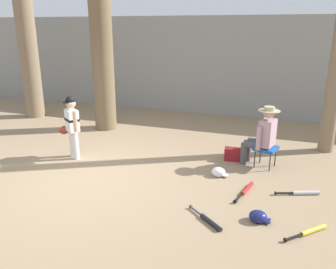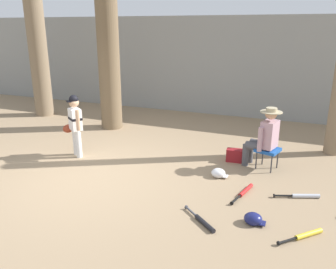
# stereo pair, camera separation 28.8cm
# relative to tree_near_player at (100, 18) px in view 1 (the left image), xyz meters

# --- Properties ---
(ground_plane) EXTENTS (60.00, 60.00, 0.00)m
(ground_plane) POSITION_rel_tree_near_player_xyz_m (1.30, -2.99, -2.81)
(ground_plane) COLOR #937A5B
(concrete_back_wall) EXTENTS (18.00, 0.36, 2.93)m
(concrete_back_wall) POSITION_rel_tree_near_player_xyz_m (1.30, 2.62, -1.35)
(concrete_back_wall) COLOR gray
(concrete_back_wall) RESTS_ON ground
(tree_near_player) EXTENTS (0.94, 0.94, 6.61)m
(tree_near_player) POSITION_rel_tree_near_player_xyz_m (0.00, 0.00, 0.00)
(tree_near_player) COLOR brown
(tree_near_player) RESTS_ON ground
(young_ballplayer) EXTENTS (0.60, 0.39, 1.31)m
(young_ballplayer) POSITION_rel_tree_near_player_xyz_m (0.44, -2.15, -2.07)
(young_ballplayer) COLOR white
(young_ballplayer) RESTS_ON ground
(folding_stool) EXTENTS (0.50, 0.50, 0.41)m
(folding_stool) POSITION_rel_tree_near_player_xyz_m (4.23, -1.35, -2.45)
(folding_stool) COLOR #194C9E
(folding_stool) RESTS_ON ground
(seated_spectator) EXTENTS (0.68, 0.53, 1.20)m
(seated_spectator) POSITION_rel_tree_near_player_xyz_m (4.13, -1.32, -2.17)
(seated_spectator) COLOR #47474C
(seated_spectator) RESTS_ON ground
(handbag_beside_stool) EXTENTS (0.36, 0.21, 0.26)m
(handbag_beside_stool) POSITION_rel_tree_near_player_xyz_m (3.59, -1.22, -2.68)
(handbag_beside_stool) COLOR maroon
(handbag_beside_stool) RESTS_ON ground
(tree_far_left) EXTENTS (0.89, 0.89, 4.93)m
(tree_far_left) POSITION_rel_tree_near_player_xyz_m (-2.66, 0.43, -0.80)
(tree_far_left) COLOR #7F6B51
(tree_far_left) RESTS_ON ground
(bat_aluminum_silver) EXTENTS (0.71, 0.32, 0.07)m
(bat_aluminum_silver) POSITION_rel_tree_near_player_xyz_m (4.90, -2.36, -2.78)
(bat_aluminum_silver) COLOR #B7BCC6
(bat_aluminum_silver) RESTS_ON ground
(bat_red_barrel) EXTENTS (0.24, 0.77, 0.07)m
(bat_red_barrel) POSITION_rel_tree_near_player_xyz_m (4.02, -2.55, -2.78)
(bat_red_barrel) COLOR red
(bat_red_barrel) RESTS_ON ground
(bat_yellow_trainer) EXTENTS (0.55, 0.56, 0.07)m
(bat_yellow_trainer) POSITION_rel_tree_near_player_xyz_m (4.97, -3.49, -2.78)
(bat_yellow_trainer) COLOR yellow
(bat_yellow_trainer) RESTS_ON ground
(bat_black_composite) EXTENTS (0.59, 0.52, 0.07)m
(bat_black_composite) POSITION_rel_tree_near_player_xyz_m (3.64, -3.67, -2.78)
(bat_black_composite) COLOR black
(bat_black_composite) RESTS_ON ground
(batting_helmet_white) EXTENTS (0.30, 0.23, 0.18)m
(batting_helmet_white) POSITION_rel_tree_near_player_xyz_m (3.47, -2.08, -2.74)
(batting_helmet_white) COLOR silver
(batting_helmet_white) RESTS_ON ground
(batting_helmet_navy) EXTENTS (0.30, 0.23, 0.17)m
(batting_helmet_navy) POSITION_rel_tree_near_player_xyz_m (4.29, -3.41, -2.74)
(batting_helmet_navy) COLOR navy
(batting_helmet_navy) RESTS_ON ground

